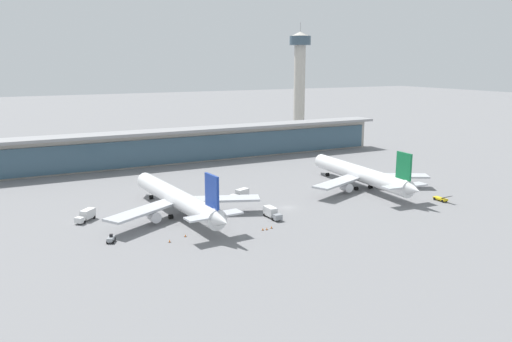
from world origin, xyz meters
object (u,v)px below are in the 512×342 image
Objects in this scene: service_truck_near_nose_white at (241,194)px; service_truck_by_tail_white at (86,215)px; airliner_left_stand at (178,199)px; service_truck_mid_apron_yellow at (441,199)px; safety_cone_charlie at (272,227)px; control_tower at (300,76)px; safety_cone_alpha at (267,229)px; service_truck_on_taxiway_grey at (272,212)px; safety_cone_delta at (170,241)px; safety_cone_bravo at (263,229)px; safety_cone_echo at (185,236)px; airliner_centre_stand at (361,174)px; service_truck_under_wing_grey at (111,239)px.

service_truck_by_tail_white is at bearing -178.02° from service_truck_near_nose_white.
airliner_left_stand is 9.00× the size of service_truck_by_tail_white.
safety_cone_charlie is (-62.27, 0.78, -0.49)m from service_truck_mid_apron_yellow.
safety_cone_charlie is (-94.27, -137.52, -35.55)m from control_tower.
safety_cone_alpha is 1.00× the size of safety_cone_charlie.
safety_cone_delta is (-32.60, -6.16, -1.37)m from service_truck_on_taxiway_grey.
safety_cone_bravo is 1.00× the size of safety_cone_echo.
control_tower reaches higher than airliner_centre_stand.
service_truck_near_nose_white is 2.29× the size of service_truck_under_wing_grey.
airliner_left_stand is 29.12m from safety_cone_alpha.
service_truck_near_nose_white reaches higher than safety_cone_bravo.
safety_cone_echo is at bearing -171.82° from service_truck_on_taxiway_grey.
safety_cone_alpha is (39.27, -9.36, -0.56)m from service_truck_under_wing_grey.
service_truck_by_tail_white reaches higher than safety_cone_alpha.
control_tower reaches higher than service_truck_on_taxiway_grey.
service_truck_near_nose_white is 1.11× the size of service_truck_by_tail_white.
service_truck_by_tail_white is 50.74m from safety_cone_bravo.
service_truck_on_taxiway_grey is (45.62, -0.56, 0.82)m from service_truck_under_wing_grey.
airliner_left_stand is 29.74m from safety_cone_charlie.
airliner_left_stand is at bearing 129.44° from safety_cone_charlie.
service_truck_under_wing_grey is 4.74× the size of safety_cone_charlie.
service_truck_by_tail_white is 9.83× the size of safety_cone_delta.
safety_cone_bravo is (15.77, -23.02, -4.87)m from airliner_left_stand.
airliner_left_stand is at bearing 124.42° from safety_cone_bravo.
service_truck_mid_apron_yellow reaches higher than safety_cone_echo.
airliner_left_stand reaches higher than safety_cone_bravo.
control_tower is at bearing 37.95° from service_truck_by_tail_white.
airliner_left_stand is at bearing -159.52° from service_truck_near_nose_white.
airliner_left_stand is 8.41× the size of service_truck_on_taxiway_grey.
service_truck_under_wing_grey is at bearing 166.50° from safety_cone_bravo.
service_truck_under_wing_grey is at bearing 174.70° from service_truck_mid_apron_yellow.
safety_cone_bravo is (-97.14, -137.87, -35.55)m from control_tower.
control_tower reaches higher than service_truck_under_wing_grey.
service_truck_by_tail_white is at bearing 145.19° from safety_cone_charlie.
service_truck_on_taxiway_grey is at bearing -24.56° from service_truck_by_tail_white.
airliner_centre_stand reaches higher than service_truck_near_nose_white.
service_truck_by_tail_white is at bearing 96.33° from service_truck_under_wing_grey.
service_truck_mid_apron_yellow is 65.14m from safety_cone_bravo.
airliner_left_stand is at bearing 126.04° from safety_cone_alpha.
airliner_centre_stand is 88.43× the size of safety_cone_alpha.
safety_cone_delta and safety_cone_echo have the same top height.
safety_cone_delta is (-9.36, -20.59, -4.87)m from airliner_left_stand.
safety_cone_bravo is 2.89m from safety_cone_charlie.
service_truck_mid_apron_yellow is at bearing -16.32° from service_truck_by_tail_white.
safety_cone_alpha and safety_cone_charlie have the same top height.
service_truck_near_nose_white is 45.24m from safety_cone_delta.
safety_cone_echo is at bearing 167.26° from safety_cone_alpha.
safety_cone_alpha is (16.89, -23.22, -4.87)m from airliner_left_stand.
service_truck_near_nose_white is at bearing 43.51° from safety_cone_echo.
service_truck_by_tail_white reaches higher than safety_cone_delta.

